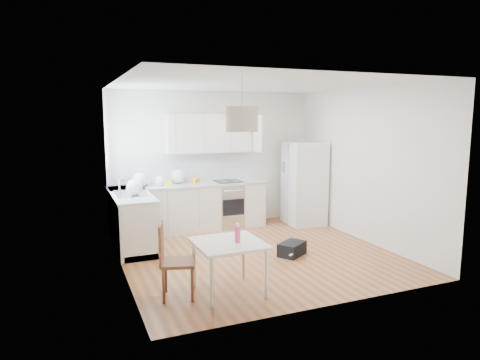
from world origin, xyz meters
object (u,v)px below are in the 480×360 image
at_px(refrigerator, 304,183).
at_px(dining_table, 229,247).
at_px(dining_chair, 178,261).
at_px(gym_bag, 292,249).

bearing_deg(refrigerator, dining_table, -128.76).
xyz_separation_m(dining_chair, gym_bag, (2.08, 0.88, -0.36)).
height_order(refrigerator, gym_bag, refrigerator).
relative_size(dining_table, gym_bag, 1.84).
bearing_deg(refrigerator, dining_chair, -135.66).
height_order(dining_chair, gym_bag, dining_chair).
bearing_deg(dining_table, refrigerator, 44.68).
bearing_deg(dining_chair, gym_bag, 39.75).
xyz_separation_m(dining_table, dining_chair, (-0.63, 0.09, -0.12)).
relative_size(dining_chair, gym_bag, 2.05).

